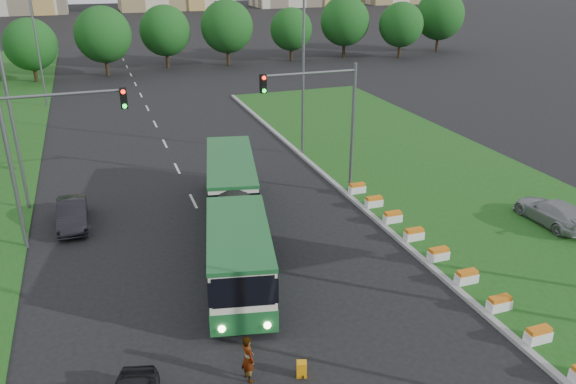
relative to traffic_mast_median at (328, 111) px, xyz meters
name	(u,v)px	position (x,y,z in m)	size (l,w,h in m)	color
ground	(314,297)	(-4.78, -10.00, -5.35)	(360.00, 360.00, 0.00)	black
grass_median	(459,190)	(8.22, -2.00, -5.27)	(14.00, 60.00, 0.15)	#1C4F16
median_kerb	(359,205)	(1.27, -2.00, -5.26)	(0.30, 60.00, 0.18)	#969696
lane_markings	(173,159)	(-7.78, 10.00, -5.35)	(0.20, 100.00, 0.01)	beige
flower_planters	(438,254)	(1.92, -9.20, -4.90)	(1.10, 18.10, 0.60)	white
traffic_mast_median	(328,111)	(0.00, 0.00, 0.00)	(5.76, 0.32, 8.00)	slate
traffic_mast_left	(44,143)	(-15.16, -1.00, 0.00)	(5.76, 0.32, 8.00)	slate
street_lamps	(193,111)	(-7.78, 0.00, 0.65)	(36.00, 60.00, 12.00)	slate
tree_line	(229,32)	(5.22, 45.00, -0.85)	(120.00, 8.00, 9.00)	#144C17
articulated_bus	(231,213)	(-6.87, -3.92, -3.68)	(2.58, 16.58, 2.73)	white
car_left_far	(72,214)	(-14.53, 0.86, -4.65)	(1.49, 4.28, 1.41)	black
car_median	(552,212)	(9.95, -7.81, -4.53)	(1.88, 4.62, 1.34)	#9899A0
pedestrian	(248,358)	(-8.85, -13.98, -4.46)	(0.65, 0.43, 1.78)	gray
shopping_trolley	(302,369)	(-7.06, -14.45, -5.06)	(0.35, 0.37, 0.59)	orange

